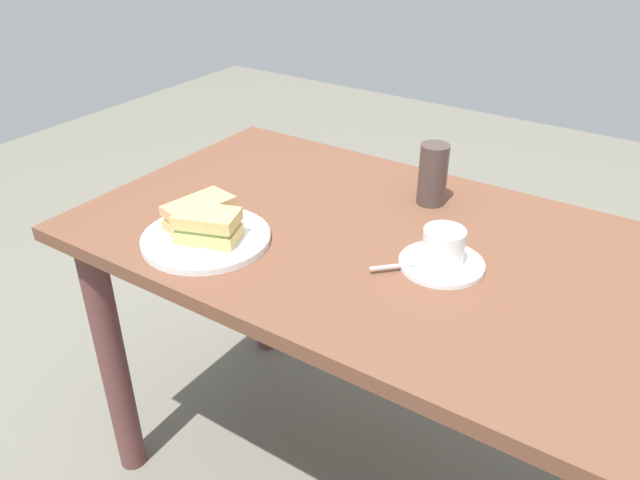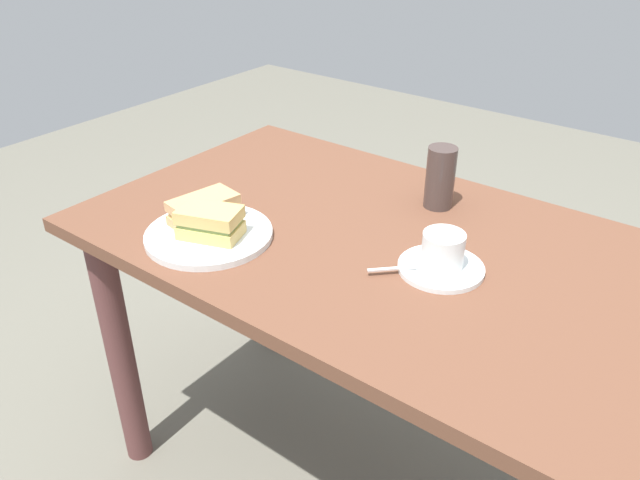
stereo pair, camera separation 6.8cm
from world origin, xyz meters
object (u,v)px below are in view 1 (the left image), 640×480
object	(u,v)px
coffee_cup	(443,245)
drinking_glass	(433,174)
sandwich_back	(199,213)
coffee_saucer	(441,264)
sandwich_plate	(206,238)
spoon	(404,265)
dining_table	(380,290)
sandwich_front	(208,226)

from	to	relation	value
coffee_cup	drinking_glass	size ratio (longest dim) A/B	0.67
sandwich_back	coffee_saucer	bearing A→B (deg)	17.47
sandwich_back	sandwich_plate	bearing A→B (deg)	-35.05
sandwich_back	spoon	bearing A→B (deg)	12.87
dining_table	spoon	bearing A→B (deg)	-42.85
sandwich_back	spoon	size ratio (longest dim) A/B	1.90
sandwich_plate	drinking_glass	xyz separation A→B (m)	(0.30, 0.41, 0.06)
sandwich_front	dining_table	bearing A→B (deg)	38.16
coffee_cup	spoon	size ratio (longest dim) A/B	1.18
sandwich_back	coffee_cup	size ratio (longest dim) A/B	1.61
sandwich_front	sandwich_back	world-z (taller)	sandwich_front
dining_table	coffee_saucer	bearing A→B (deg)	-12.15
sandwich_front	coffee_cup	bearing A→B (deg)	24.18
sandwich_front	coffee_cup	xyz separation A→B (m)	(0.42, 0.19, 0.00)
sandwich_back	sandwich_front	bearing A→B (deg)	-32.66
dining_table	sandwich_back	xyz separation A→B (m)	(-0.33, -0.18, 0.17)
dining_table	spoon	world-z (taller)	spoon
dining_table	drinking_glass	xyz separation A→B (m)	(0.01, 0.20, 0.20)
sandwich_back	dining_table	bearing A→B (deg)	28.48
coffee_cup	sandwich_back	bearing A→B (deg)	-162.33
coffee_cup	sandwich_plate	bearing A→B (deg)	-157.52
spoon	dining_table	bearing A→B (deg)	137.15
spoon	coffee_saucer	bearing A→B (deg)	45.31
dining_table	sandwich_front	xyz separation A→B (m)	(-0.28, -0.22, 0.17)
dining_table	sandwich_plate	distance (m)	0.38
spoon	coffee_cup	bearing A→B (deg)	46.81
sandwich_plate	coffee_saucer	distance (m)	0.47
dining_table	coffee_saucer	xyz separation A→B (m)	(0.14, -0.03, 0.13)
coffee_saucer	coffee_cup	xyz separation A→B (m)	(-0.00, 0.00, 0.04)
coffee_saucer	sandwich_back	bearing A→B (deg)	-162.53
dining_table	coffee_saucer	distance (m)	0.20
sandwich_plate	sandwich_back	bearing A→B (deg)	144.95
sandwich_front	coffee_saucer	size ratio (longest dim) A/B	0.87
drinking_glass	spoon	bearing A→B (deg)	-74.47
sandwich_back	coffee_saucer	size ratio (longest dim) A/B	0.93
dining_table	spoon	size ratio (longest dim) A/B	16.28
sandwich_back	drinking_glass	xyz separation A→B (m)	(0.34, 0.38, 0.03)
coffee_saucer	drinking_glass	bearing A→B (deg)	119.50
sandwich_plate	coffee_cup	distance (m)	0.47
sandwich_plate	coffee_cup	bearing A→B (deg)	22.48
spoon	drinking_glass	distance (m)	0.30
dining_table	coffee_cup	distance (m)	0.22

